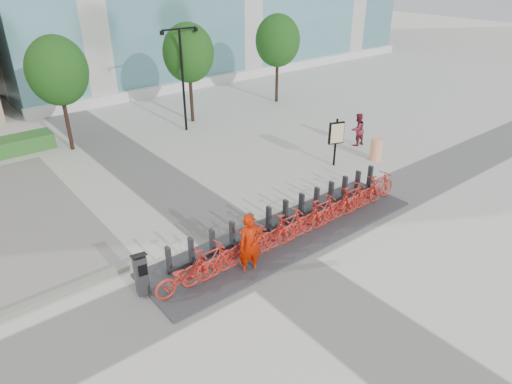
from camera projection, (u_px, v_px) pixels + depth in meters
ground at (261, 255)px, 13.65m from camera, size 120.00×120.00×0.00m
tree_1 at (57, 71)px, 19.48m from camera, size 2.60×2.60×5.10m
tree_2 at (188, 53)px, 23.09m from camera, size 2.60×2.60×5.10m
tree_3 at (278, 41)px, 26.41m from camera, size 2.60×2.60×5.10m
streetlamp at (182, 68)px, 22.05m from camera, size 2.00×0.20×5.00m
dock_pad at (287, 235)px, 14.56m from camera, size 9.60×2.40×0.08m
dock_rail_posts at (287, 212)px, 14.91m from camera, size 8.74×0.50×0.85m
bike_0 at (186, 275)px, 11.92m from camera, size 1.82×0.63×0.96m
bike_1 at (209, 263)px, 12.29m from camera, size 1.77×0.50×1.06m
bike_2 at (230, 255)px, 12.71m from camera, size 1.82×0.63×0.96m
bike_3 at (251, 244)px, 13.09m from camera, size 1.77×0.50×1.06m
bike_4 at (270, 237)px, 13.51m from camera, size 1.82×0.63×0.96m
bike_5 at (288, 227)px, 13.89m from camera, size 1.77×0.50×1.06m
bike_6 at (305, 221)px, 14.31m from camera, size 1.82×0.63×0.96m
bike_7 at (321, 213)px, 14.68m from camera, size 1.77×0.50×1.06m
bike_8 at (336, 207)px, 15.11m from camera, size 1.82×0.63×0.96m
bike_9 at (351, 199)px, 15.48m from camera, size 1.77×0.50×1.06m
bike_10 at (364, 195)px, 15.91m from camera, size 1.82×0.63×0.96m
bike_11 at (377, 187)px, 16.28m from camera, size 1.77×0.50×1.06m
kiosk at (141, 274)px, 11.73m from camera, size 0.43×0.38×1.26m
worker_red at (250, 245)px, 12.51m from camera, size 0.75×0.58×1.84m
pedestrian at (357, 129)px, 21.25m from camera, size 0.77×0.61×1.55m
construction_barrel at (376, 149)px, 19.82m from camera, size 0.53×0.53×0.98m
map_sign at (336, 135)px, 18.89m from camera, size 0.66×0.33×2.06m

